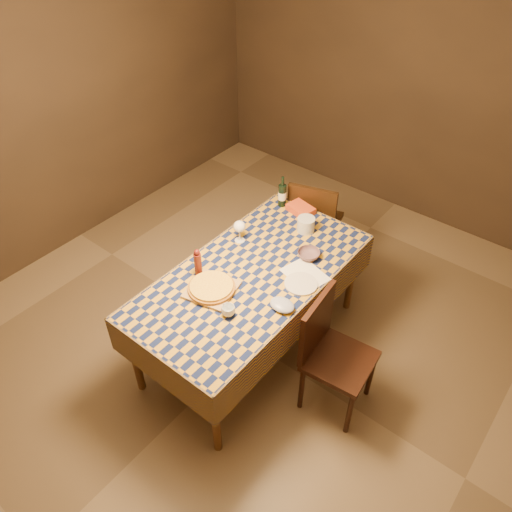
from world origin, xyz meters
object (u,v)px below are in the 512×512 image
Objects in this scene: wine_bottle at (282,195)px; white_plate at (301,284)px; bowl at (309,254)px; chair_right at (330,349)px; chair_far at (314,220)px; dining_table at (252,281)px; pizza at (212,287)px; cutting_board at (212,290)px.

white_plate is (0.67, -0.68, -0.09)m from wine_bottle.
chair_right is at bearing -41.71° from bowl.
chair_far is at bearing 128.10° from chair_right.
pizza is (-0.10, -0.30, 0.11)m from dining_table.
cutting_board is 0.33× the size of chair_far.
cutting_board is 1.34× the size of white_plate.
bowl is 0.30m from white_plate.
dining_table is 6.82× the size of wine_bottle.
pizza is at bearing -78.41° from wine_bottle.
pizza is at bearing -87.06° from chair_far.
chair_right is (0.49, -0.44, -0.27)m from bowl.
bowl is at bearing -60.38° from chair_far.
cutting_board is 0.61m from white_plate.
bowl is at bearing 138.29° from chair_right.
pizza is 1.49× the size of white_plate.
dining_table is at bearing -159.29° from white_plate.
wine_bottle is at bearing 143.06° from bowl.
chair_right is (0.81, 0.26, -0.26)m from cutting_board.
chair_far is at bearing 118.13° from white_plate.
bowl is 0.83m from chair_far.
chair_right reaches higher than pizza.
chair_right reaches higher than dining_table.
chair_far reaches higher than dining_table.
chair_right is at bearing 17.98° from pizza.
wine_bottle is at bearing 101.59° from cutting_board.
white_plate is 1.11m from chair_far.
cutting_board is at bearing -162.02° from chair_right.
white_plate is at bearing -65.81° from bowl.
chair_far is (-0.51, 0.95, -0.25)m from white_plate.
pizza is 1.27× the size of wine_bottle.
dining_table is 8.02× the size of white_plate.
wine_bottle is at bearing 112.32° from dining_table.
white_plate is (0.12, -0.27, -0.02)m from bowl.
wine_bottle is at bearing 140.72° from chair_right.
chair_far is at bearing 92.94° from cutting_board.
white_plate is (0.34, 0.13, 0.08)m from dining_table.
cutting_board is at bearing -87.06° from chair_far.
pizza is at bearing -114.47° from bowl.
cutting_board reaches higher than dining_table.
wine_bottle reaches higher than white_plate.
dining_table is at bearing 70.93° from cutting_board.
chair_far reaches higher than cutting_board.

